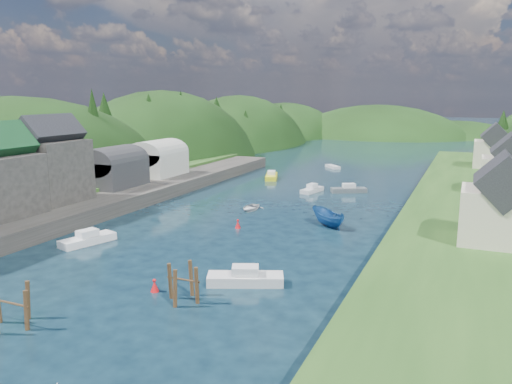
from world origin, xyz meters
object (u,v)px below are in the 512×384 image
at_px(piling_cluster_far, 183,286).
at_px(channel_buoy_near, 155,286).
at_px(piling_cluster_near, 12,311).
at_px(channel_buoy_far, 238,224).

relative_size(piling_cluster_far, channel_buoy_near, 3.22).
distance_m(piling_cluster_near, channel_buoy_near, 10.63).
bearing_deg(channel_buoy_far, channel_buoy_near, -83.80).
bearing_deg(piling_cluster_far, channel_buoy_far, 104.34).
relative_size(piling_cluster_near, channel_buoy_near, 3.12).
height_order(piling_cluster_far, channel_buoy_near, piling_cluster_far).
relative_size(channel_buoy_near, channel_buoy_far, 1.00).
xyz_separation_m(channel_buoy_near, channel_buoy_far, (-2.23, 20.51, 0.00)).
xyz_separation_m(piling_cluster_near, channel_buoy_near, (5.43, 9.11, -0.67)).
distance_m(piling_cluster_near, channel_buoy_far, 29.80).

